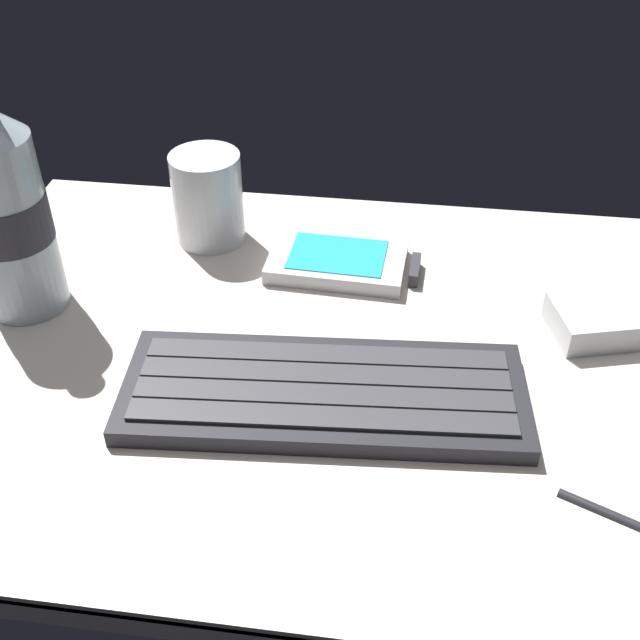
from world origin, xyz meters
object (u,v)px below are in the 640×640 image
Objects in this scene: juice_cup at (208,201)px; charger_block at (598,321)px; stylus_pen at (635,522)px; keyboard at (324,392)px; water_bottle at (4,210)px; handheld_device at (345,262)px.

charger_block is (34.00, -9.81, -2.71)cm from juice_cup.
juice_cup is 44.56cm from stylus_pen.
charger_block reaches higher than keyboard.
keyboard reaches higher than stylus_pen.
water_bottle is at bearing -136.35° from juice_cup.
handheld_device is 1.87× the size of charger_block.
water_bottle reaches higher than handheld_device.
handheld_device is at bearing 18.55° from water_bottle.
keyboard is at bearing -17.81° from water_bottle.
juice_cup is (-13.05, 3.47, 3.18)cm from handheld_device.
handheld_device is 1.38× the size of stylus_pen.
keyboard is 22.01cm from stylus_pen.
handheld_device reaches higher than stylus_pen.
water_bottle is 2.97× the size of charger_block.
keyboard reaches higher than handheld_device.
handheld_device is 13.87cm from juice_cup.
juice_cup is 18.27cm from water_bottle.
stylus_pen is at bearing -40.53° from juice_cup.
keyboard is 24.69cm from juice_cup.
juice_cup is at bearing 165.11° from handheld_device.
water_bottle is 2.19× the size of stylus_pen.
charger_block is at bearing -16.83° from handheld_device.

